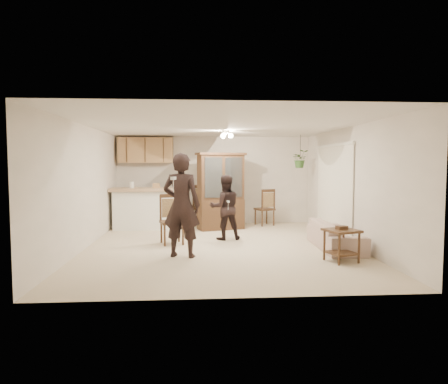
{
  "coord_description": "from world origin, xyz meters",
  "views": [
    {
      "loc": [
        -0.49,
        -8.22,
        1.71
      ],
      "look_at": [
        0.1,
        0.4,
        1.11
      ],
      "focal_mm": 32.0,
      "sensor_mm": 36.0,
      "label": 1
    }
  ],
  "objects": [
    {
      "name": "adult",
      "position": [
        -0.77,
        -0.9,
        0.9
      ],
      "size": [
        0.75,
        0.59,
        1.8
      ],
      "primitive_type": "imported",
      "rotation": [
        0.0,
        0.0,
        2.87
      ],
      "color": "black",
      "rests_on": "floor"
    },
    {
      "name": "wall_left",
      "position": [
        -2.75,
        0.0,
        1.25
      ],
      "size": [
        0.02,
        6.5,
        2.5
      ],
      "primitive_type": "cube",
      "color": "beige",
      "rests_on": "ground"
    },
    {
      "name": "ceiling",
      "position": [
        0.0,
        0.0,
        2.5
      ],
      "size": [
        5.5,
        6.5,
        0.02
      ],
      "primitive_type": "cube",
      "color": "silver",
      "rests_on": "wall_back"
    },
    {
      "name": "breakfast_bar",
      "position": [
        -1.85,
        2.35,
        0.5
      ],
      "size": [
        1.6,
        0.55,
        1.0
      ],
      "primitive_type": "cube",
      "color": "white",
      "rests_on": "floor"
    },
    {
      "name": "plant_cord",
      "position": [
        2.3,
        2.4,
        2.17
      ],
      "size": [
        0.01,
        0.01,
        0.65
      ],
      "primitive_type": "cylinder",
      "color": "black",
      "rests_on": "ceiling"
    },
    {
      "name": "controller_child",
      "position": [
        0.19,
        0.41,
        0.9
      ],
      "size": [
        0.06,
        0.13,
        0.04
      ],
      "primitive_type": "cube",
      "rotation": [
        0.0,
        0.0,
        3.28
      ],
      "color": "white",
      "rests_on": "child"
    },
    {
      "name": "floor",
      "position": [
        0.0,
        0.0,
        0.0
      ],
      "size": [
        6.5,
        6.5,
        0.0
      ],
      "primitive_type": "plane",
      "color": "beige",
      "rests_on": "ground"
    },
    {
      "name": "chair_bar",
      "position": [
        -1.02,
        0.31,
        0.3
      ],
      "size": [
        0.58,
        0.58,
        1.06
      ],
      "rotation": [
        0.0,
        0.0,
        0.27
      ],
      "color": "#362213",
      "rests_on": "floor"
    },
    {
      "name": "ceiling_fixture",
      "position": [
        0.2,
        1.2,
        2.4
      ],
      "size": [
        0.36,
        0.36,
        0.2
      ],
      "primitive_type": null,
      "color": "#F5E3B8",
      "rests_on": "ceiling"
    },
    {
      "name": "chair_hutch_left",
      "position": [
        -0.62,
        2.86,
        0.32
      ],
      "size": [
        0.7,
        0.7,
        1.12
      ],
      "rotation": [
        0.0,
        0.0,
        -0.89
      ],
      "color": "#362213",
      "rests_on": "floor"
    },
    {
      "name": "hanging_plant",
      "position": [
        2.3,
        2.4,
        1.85
      ],
      "size": [
        0.43,
        0.37,
        0.48
      ],
      "primitive_type": "imported",
      "color": "#2B5120",
      "rests_on": "ceiling"
    },
    {
      "name": "wall_front",
      "position": [
        0.0,
        -3.25,
        1.25
      ],
      "size": [
        5.5,
        0.02,
        2.5
      ],
      "primitive_type": "cube",
      "color": "beige",
      "rests_on": "ground"
    },
    {
      "name": "child",
      "position": [
        0.15,
        0.75,
        0.68
      ],
      "size": [
        0.72,
        0.6,
        1.35
      ],
      "primitive_type": "imported",
      "rotation": [
        0.0,
        0.0,
        3.28
      ],
      "color": "black",
      "rests_on": "floor"
    },
    {
      "name": "sofa",
      "position": [
        2.32,
        -0.37,
        0.37
      ],
      "size": [
        0.79,
        1.9,
        0.73
      ],
      "primitive_type": "imported",
      "rotation": [
        0.0,
        0.0,
        1.54
      ],
      "color": "beige",
      "rests_on": "floor"
    },
    {
      "name": "bar_top",
      "position": [
        -1.85,
        2.35,
        1.05
      ],
      "size": [
        1.75,
        0.7,
        0.08
      ],
      "primitive_type": "cube",
      "color": "tan",
      "rests_on": "breakfast_bar"
    },
    {
      "name": "upper_cabinets",
      "position": [
        -1.9,
        3.07,
        2.1
      ],
      "size": [
        1.5,
        0.34,
        0.7
      ],
      "primitive_type": "cube",
      "color": "#996543",
      "rests_on": "wall_back"
    },
    {
      "name": "chair_hutch_right",
      "position": [
        1.41,
        2.8,
        0.29
      ],
      "size": [
        0.59,
        0.59,
        1.02
      ],
      "rotation": [
        0.0,
        0.0,
        3.52
      ],
      "color": "#362213",
      "rests_on": "floor"
    },
    {
      "name": "wall_right",
      "position": [
        2.75,
        0.0,
        1.25
      ],
      "size": [
        0.02,
        6.5,
        2.5
      ],
      "primitive_type": "cube",
      "color": "beige",
      "rests_on": "ground"
    },
    {
      "name": "vertical_blinds",
      "position": [
        2.71,
        0.9,
        1.1
      ],
      "size": [
        0.06,
        2.3,
        2.1
      ],
      "primitive_type": null,
      "color": "white",
      "rests_on": "wall_right"
    },
    {
      "name": "wall_back",
      "position": [
        0.0,
        3.25,
        1.25
      ],
      "size": [
        5.5,
        0.02,
        2.5
      ],
      "primitive_type": "cube",
      "color": "beige",
      "rests_on": "ground"
    },
    {
      "name": "controller_adult",
      "position": [
        -0.89,
        -1.33,
        1.47
      ],
      "size": [
        0.09,
        0.17,
        0.05
      ],
      "primitive_type": "cube",
      "rotation": [
        0.0,
        0.0,
        2.87
      ],
      "color": "white",
      "rests_on": "adult"
    },
    {
      "name": "side_table",
      "position": [
        2.04,
        -1.46,
        0.3
      ],
      "size": [
        0.65,
        0.65,
        0.63
      ],
      "rotation": [
        0.0,
        0.0,
        0.31
      ],
      "color": "#362213",
      "rests_on": "floor"
    },
    {
      "name": "china_hutch",
      "position": [
        0.14,
        2.19,
        0.99
      ],
      "size": [
        1.36,
        0.83,
        2.01
      ],
      "rotation": [
        0.0,
        0.0,
        0.29
      ],
      "color": "#362213",
      "rests_on": "floor"
    }
  ]
}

